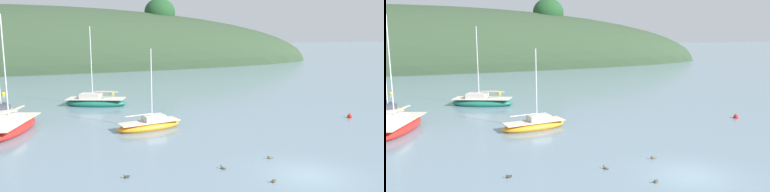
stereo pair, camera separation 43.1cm
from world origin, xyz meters
The scene contains 13 objects.
ground_plane centered at (0.00, 0.00, 0.00)m, with size 400.00×400.00×0.00m, color slate.
far_shoreline_hill centered at (-24.94, 73.51, 0.05)m, with size 150.00×36.00×28.99m.
sailboat_black_sloop centered at (-6.11, 12.74, 0.34)m, with size 5.65×2.87×6.69m.
sailboat_blue_center centered at (-9.44, 24.20, 0.40)m, with size 6.93×4.44×8.58m.
sailboat_white_near centered at (-18.35, 22.50, 0.34)m, with size 3.69×5.44×6.31m.
sailboat_teal_outer centered at (-16.62, 15.23, 0.44)m, with size 4.48×7.65×9.40m.
mooring_buoy_outer centered at (12.19, 10.80, 0.12)m, with size 0.44×0.44×0.54m.
mooring_buoy_inner centered at (-19.76, 35.09, 0.12)m, with size 0.44×0.44×0.54m.
mooring_buoy_channel centered at (-6.81, 31.12, 0.12)m, with size 0.44×0.44×0.54m.
duck_lead centered at (-4.06, 2.45, 0.05)m, with size 0.34×0.40×0.24m.
duck_lone_left centered at (-0.54, 3.18, 0.05)m, with size 0.43×0.22×0.24m.
duck_straggler centered at (-9.57, 2.92, 0.05)m, with size 0.41×0.30×0.24m.
duck_lone_right centered at (-2.28, -0.19, 0.05)m, with size 0.39×0.34×0.24m.
Camera 2 is at (-12.11, -17.00, 7.92)m, focal length 35.65 mm.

